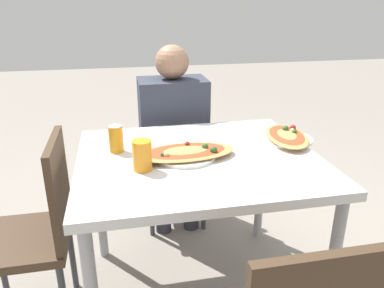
# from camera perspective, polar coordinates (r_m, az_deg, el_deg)

# --- Properties ---
(dining_table) EXTENTS (1.07, 0.91, 0.77)m
(dining_table) POSITION_cam_1_polar(r_m,az_deg,el_deg) (1.72, 0.97, -4.28)
(dining_table) COLOR silver
(dining_table) RESTS_ON ground_plane
(chair_far_seated) EXTENTS (0.40, 0.40, 0.90)m
(chair_far_seated) POSITION_cam_1_polar(r_m,az_deg,el_deg) (2.51, -3.17, -0.53)
(chair_far_seated) COLOR #3F2D1E
(chair_far_seated) RESTS_ON ground_plane
(chair_side_left) EXTENTS (0.40, 0.40, 0.90)m
(chair_side_left) POSITION_cam_1_polar(r_m,az_deg,el_deg) (1.81, -22.49, -11.45)
(chair_side_left) COLOR #3F2D1E
(chair_side_left) RESTS_ON ground_plane
(person_seated) EXTENTS (0.41, 0.29, 1.19)m
(person_seated) POSITION_cam_1_polar(r_m,az_deg,el_deg) (2.33, -2.84, 2.93)
(person_seated) COLOR #2D2D38
(person_seated) RESTS_ON ground_plane
(pizza_main) EXTENTS (0.46, 0.27, 0.06)m
(pizza_main) POSITION_cam_1_polar(r_m,az_deg,el_deg) (1.67, -0.96, -1.34)
(pizza_main) COLOR white
(pizza_main) RESTS_ON dining_table
(soda_can) EXTENTS (0.07, 0.07, 0.12)m
(soda_can) POSITION_cam_1_polar(r_m,az_deg,el_deg) (1.75, -11.50, 0.76)
(soda_can) COLOR orange
(soda_can) RESTS_ON dining_table
(drink_glass) EXTENTS (0.08, 0.08, 0.13)m
(drink_glass) POSITION_cam_1_polar(r_m,az_deg,el_deg) (1.55, -7.59, -1.73)
(drink_glass) COLOR orange
(drink_glass) RESTS_ON dining_table
(pizza_second) EXTENTS (0.27, 0.39, 0.06)m
(pizza_second) POSITION_cam_1_polar(r_m,az_deg,el_deg) (1.93, 14.21, 1.11)
(pizza_second) COLOR white
(pizza_second) RESTS_ON dining_table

